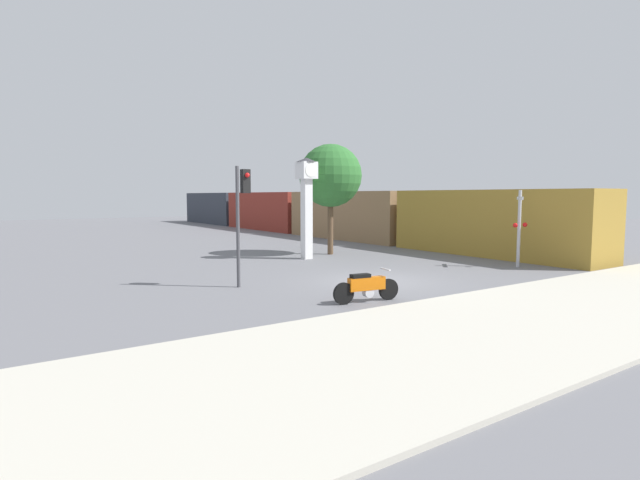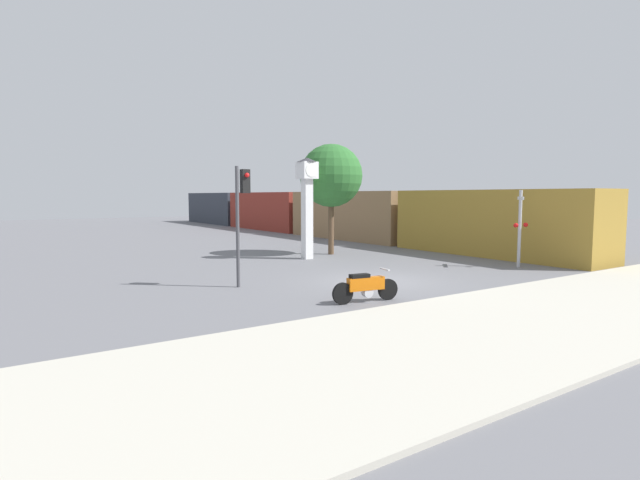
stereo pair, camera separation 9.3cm
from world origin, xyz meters
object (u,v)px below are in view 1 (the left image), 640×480
Objects in this scene: clock_tower at (307,193)px; traffic_light at (242,204)px; street_tree at (330,176)px; railroad_crossing_signal at (519,225)px; motorcycle at (366,287)px; freight_train at (304,213)px.

traffic_light is (-5.90, -5.12, -0.41)m from clock_tower.
railroad_crossing_signal is at bearing -64.85° from street_tree.
motorcycle is at bearing -66.12° from traffic_light.
clock_tower reaches higher than motorcycle.
freight_train is 21.77m from railroad_crossing_signal.
clock_tower is at bearing -156.35° from street_tree.
railroad_crossing_signal is (10.08, 1.83, 1.38)m from motorcycle.
motorcycle is 10.60m from clock_tower.
street_tree reaches higher than clock_tower.
motorcycle is 0.37× the size of street_tree.
motorcycle is 26.74m from freight_train.
street_tree reaches higher than railroad_crossing_signal.
motorcycle is 0.64× the size of railroad_crossing_signal.
street_tree is at bearing 37.07° from traffic_light.
traffic_light is at bearing 122.71° from motorcycle.
clock_tower reaches higher than freight_train.
traffic_light is (-1.90, 4.29, 2.36)m from motorcycle.
railroad_crossing_signal is at bearing -51.31° from clock_tower.
clock_tower is at bearing -122.16° from freight_train.
clock_tower is at bearing 40.94° from traffic_light.
railroad_crossing_signal is (11.98, -2.46, -0.98)m from traffic_light.
freight_train is (8.81, 14.02, -1.53)m from clock_tower.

